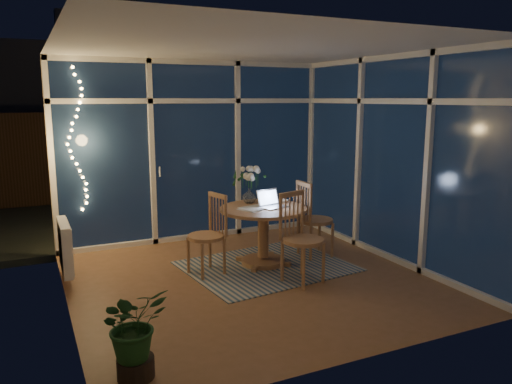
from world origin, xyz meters
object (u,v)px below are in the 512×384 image
at_px(laptop, 274,198).
at_px(potted_plant, 134,330).
at_px(dining_table, 263,236).
at_px(flower_vase, 249,195).
at_px(chair_front, 303,238).
at_px(chair_right, 316,218).
at_px(chair_left, 206,235).

relative_size(laptop, potted_plant, 0.42).
distance_m(dining_table, flower_vase, 0.57).
bearing_deg(chair_front, flower_vase, 82.92).
relative_size(dining_table, laptop, 3.37).
height_order(chair_right, chair_front, chair_front).
relative_size(dining_table, chair_left, 1.10).
distance_m(chair_right, flower_vase, 0.93).
relative_size(chair_right, chair_front, 0.98).
height_order(chair_right, potted_plant, chair_right).
relative_size(dining_table, potted_plant, 1.42).
bearing_deg(chair_front, chair_left, 125.00).
height_order(chair_right, laptop, chair_right).
height_order(chair_front, potted_plant, chair_front).
distance_m(dining_table, chair_left, 0.78).
relative_size(chair_left, chair_right, 0.95).
xyz_separation_m(flower_vase, potted_plant, (-1.96, -2.26, -0.46)).
xyz_separation_m(laptop, flower_vase, (-0.16, 0.38, -0.01)).
relative_size(laptop, flower_vase, 1.52).
distance_m(laptop, flower_vase, 0.41).
bearing_deg(dining_table, chair_right, 0.94).
xyz_separation_m(dining_table, laptop, (0.12, -0.05, 0.48)).
bearing_deg(laptop, chair_left, 165.12).
relative_size(chair_left, potted_plant, 1.28).
bearing_deg(laptop, potted_plant, -152.29).
distance_m(dining_table, chair_front, 0.78).
bearing_deg(flower_vase, potted_plant, -130.91).
xyz_separation_m(dining_table, flower_vase, (-0.05, 0.33, 0.47)).
height_order(chair_front, flower_vase, chair_front).
relative_size(dining_table, chair_front, 1.03).
xyz_separation_m(dining_table, potted_plant, (-2.00, -1.94, 0.01)).
xyz_separation_m(dining_table, chair_right, (0.77, 0.01, 0.15)).
distance_m(chair_left, chair_right, 1.54).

